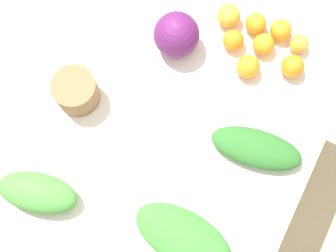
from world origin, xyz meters
name	(u,v)px	position (x,y,z in m)	size (l,w,h in m)	color
ground_plane	(168,167)	(0.00, 0.00, 0.00)	(8.00, 8.00, 0.00)	#C6B289
dining_table	(168,135)	(0.00, 0.00, 0.61)	(1.13, 0.97, 0.71)	silver
cabbage_purple	(176,35)	(-0.28, -0.11, 0.78)	(0.16, 0.16, 0.16)	#601E5B
paper_bag	(76,91)	(0.04, -0.32, 0.76)	(0.15, 0.15, 0.11)	olive
greens_bunch_kale	(183,237)	(0.30, 0.20, 0.74)	(0.32, 0.16, 0.07)	#3D8433
greens_bunch_chard	(256,148)	(-0.06, 0.29, 0.74)	(0.30, 0.13, 0.07)	#2D6B28
greens_bunch_beet_tops	(38,193)	(0.38, -0.26, 0.75)	(0.25, 0.13, 0.09)	#4C933D
orange_0	(264,44)	(-0.40, 0.16, 0.74)	(0.08, 0.08, 0.08)	orange
orange_1	(256,24)	(-0.46, 0.11, 0.74)	(0.07, 0.07, 0.07)	orange
orange_2	(299,44)	(-0.46, 0.27, 0.74)	(0.07, 0.07, 0.07)	#F9A833
orange_3	(248,67)	(-0.30, 0.15, 0.75)	(0.08, 0.08, 0.08)	orange
orange_4	(233,40)	(-0.37, 0.06, 0.74)	(0.07, 0.07, 0.07)	orange
orange_5	(229,16)	(-0.45, 0.01, 0.75)	(0.08, 0.08, 0.08)	#F9A833
orange_6	(281,30)	(-0.48, 0.19, 0.74)	(0.08, 0.08, 0.08)	orange
orange_7	(293,66)	(-0.37, 0.28, 0.74)	(0.08, 0.08, 0.08)	orange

